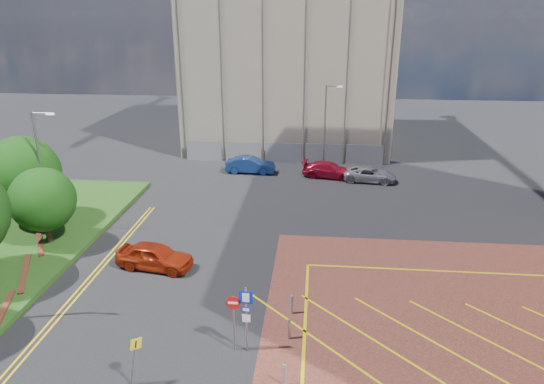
# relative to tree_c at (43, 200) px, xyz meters

# --- Properties ---
(ground) EXTENTS (140.00, 140.00, 0.00)m
(ground) POSITION_rel_tree_c_xyz_m (13.50, -10.00, -3.19)
(ground) COLOR black
(ground) RESTS_ON ground
(tree_c) EXTENTS (4.00, 4.00, 4.90)m
(tree_c) POSITION_rel_tree_c_xyz_m (0.00, 0.00, 0.00)
(tree_c) COLOR #3D2B1C
(tree_c) RESTS_ON grass_bed
(tree_d) EXTENTS (5.00, 5.00, 6.08)m
(tree_d) POSITION_rel_tree_c_xyz_m (-3.00, 3.00, 0.68)
(tree_d) COLOR #3D2B1C
(tree_d) RESTS_ON grass_bed
(lamp_left_far) EXTENTS (1.53, 0.16, 8.00)m
(lamp_left_far) POSITION_rel_tree_c_xyz_m (-0.92, 2.00, 1.47)
(lamp_left_far) COLOR #9EA0A8
(lamp_left_far) RESTS_ON grass_bed
(lamp_back) EXTENTS (1.53, 0.16, 8.00)m
(lamp_back) POSITION_rel_tree_c_xyz_m (17.58, 18.00, 1.17)
(lamp_back) COLOR #9EA0A8
(lamp_back) RESTS_ON ground
(sign_cluster) EXTENTS (1.17, 0.12, 3.20)m
(sign_cluster) POSITION_rel_tree_c_xyz_m (13.80, -9.02, -1.24)
(sign_cluster) COLOR #9EA0A8
(sign_cluster) RESTS_ON ground
(warning_sign) EXTENTS (0.65, 0.40, 2.25)m
(warning_sign) POSITION_rel_tree_c_xyz_m (9.92, -11.49, -1.76)
(warning_sign) COLOR #9EA0A8
(warning_sign) RESTS_ON ground
(construction_building) EXTENTS (21.20, 19.20, 22.00)m
(construction_building) POSITION_rel_tree_c_xyz_m (13.50, 30.00, 7.81)
(construction_building) COLOR #B6A995
(construction_building) RESTS_ON ground
(construction_fence) EXTENTS (21.60, 0.06, 2.00)m
(construction_fence) POSITION_rel_tree_c_xyz_m (14.50, 20.00, -2.19)
(construction_fence) COLOR gray
(construction_fence) RESTS_ON ground
(car_red_left) EXTENTS (4.71, 2.47, 1.53)m
(car_red_left) POSITION_rel_tree_c_xyz_m (7.60, -2.11, -2.43)
(car_red_left) COLOR #A0260D
(car_red_left) RESTS_ON ground
(car_blue_back) EXTENTS (4.61, 1.73, 1.50)m
(car_blue_back) POSITION_rel_tree_c_xyz_m (10.69, 16.37, -2.44)
(car_blue_back) COLOR navy
(car_blue_back) RESTS_ON ground
(car_red_back) EXTENTS (5.06, 2.77, 1.39)m
(car_red_back) POSITION_rel_tree_c_xyz_m (17.97, 15.71, -2.50)
(car_red_back) COLOR #A70E26
(car_red_back) RESTS_ON ground
(car_silver_back) EXTENTS (4.75, 2.58, 1.26)m
(car_silver_back) POSITION_rel_tree_c_xyz_m (21.56, 14.86, -2.56)
(car_silver_back) COLOR #ADACB4
(car_silver_back) RESTS_ON ground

